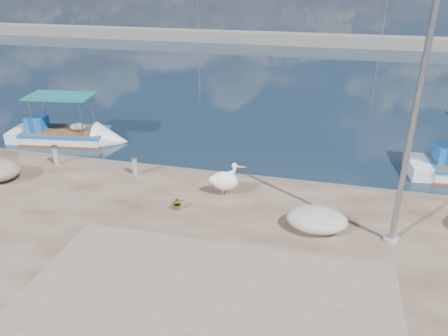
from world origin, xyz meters
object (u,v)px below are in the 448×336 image
boat_left (65,137)px  pelican (225,180)px  lamp_post (411,133)px  bollard_near (135,165)px

boat_left → pelican: boat_left is taller
lamp_post → bollard_near: size_ratio=9.48×
pelican → bollard_near: size_ratio=1.73×
bollard_near → boat_left: bearing=145.6°
boat_left → pelican: (9.15, -4.49, 0.87)m
bollard_near → pelican: bearing=-11.9°
boat_left → bollard_near: boat_left is taller
pelican → lamp_post: bearing=-30.7°
boat_left → lamp_post: size_ratio=0.81×
pelican → bollard_near: bearing=153.4°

